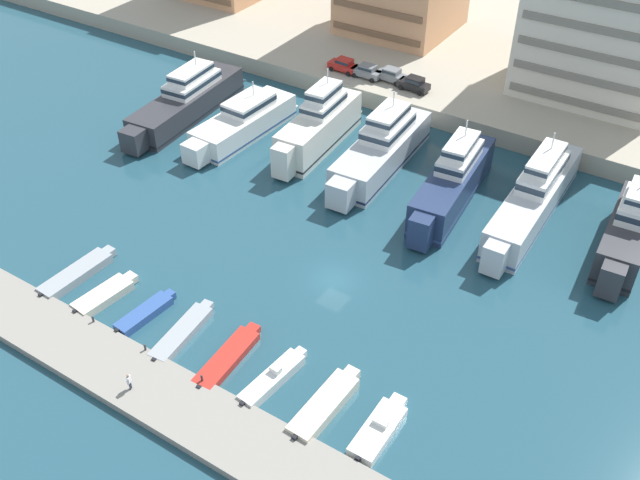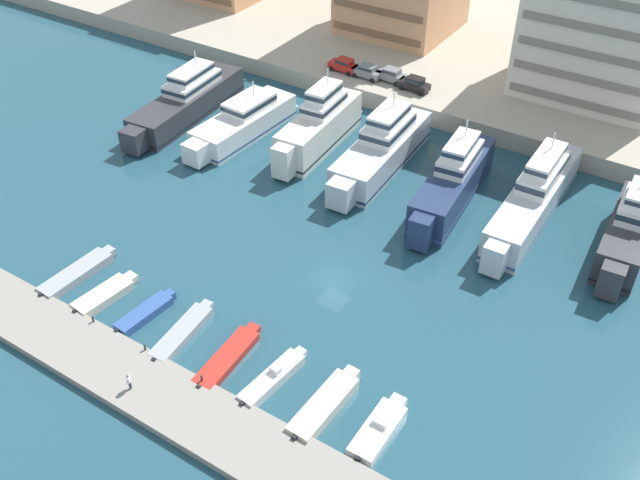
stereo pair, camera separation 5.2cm
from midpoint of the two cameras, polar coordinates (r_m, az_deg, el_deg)
name	(u,v)px [view 2 (the right image)]	position (r m, az deg, el deg)	size (l,w,h in m)	color
ground_plane	(334,280)	(66.33, 1.12, -3.22)	(400.00, 400.00, 0.00)	#234C5B
quay_promenade	(561,33)	(119.15, 18.71, 15.44)	(180.00, 70.00, 2.34)	#ADA38E
pier_dock	(201,418)	(55.92, -9.45, -13.84)	(120.00, 5.70, 0.70)	gray
yacht_charcoal_far_left	(187,100)	(92.77, -10.60, 10.93)	(6.08, 21.80, 7.62)	#333338
yacht_white_left	(243,122)	(87.63, -6.17, 9.37)	(5.39, 18.01, 6.16)	white
yacht_ivory_mid_left	(319,126)	(84.26, -0.09, 9.09)	(4.89, 17.32, 9.07)	silver
yacht_silver_center_left	(382,148)	(81.04, 4.97, 7.33)	(5.56, 20.34, 8.27)	silver
yacht_navy_center	(453,181)	(76.07, 10.60, 4.64)	(5.30, 19.35, 8.58)	navy
yacht_silver_center_right	(535,196)	(75.96, 16.82, 3.39)	(4.03, 22.67, 8.46)	silver
yacht_charcoal_mid_right	(629,231)	(74.09, 23.48, 0.64)	(4.59, 16.12, 8.49)	#333338
motorboat_grey_far_left	(77,273)	(70.10, -18.82, -2.54)	(2.34, 8.50, 0.89)	#9EA3A8
motorboat_cream_left	(105,295)	(67.06, -16.82, -4.23)	(2.70, 6.71, 0.87)	beige
motorboat_blue_mid_left	(145,313)	(64.42, -13.79, -5.69)	(2.07, 6.52, 0.84)	#33569E
motorboat_grey_center_left	(182,332)	(62.09, -10.93, -7.25)	(2.41, 8.05, 0.81)	#9EA3A8
motorboat_red_center	(228,357)	(59.53, -7.37, -9.31)	(2.29, 8.15, 0.80)	red
motorboat_white_center_right	(273,378)	(57.55, -3.75, -10.97)	(2.23, 7.41, 1.48)	white
motorboat_cream_mid_right	(325,405)	(55.71, 0.41, -13.07)	(2.34, 8.19, 1.03)	beige
motorboat_white_right	(379,429)	(54.64, 4.75, -14.86)	(2.13, 6.80, 1.27)	white
car_red_far_left	(344,65)	(97.84, 1.94, 13.85)	(4.17, 2.07, 1.80)	red
car_grey_left	(367,71)	(96.24, 3.80, 13.35)	(4.11, 1.95, 1.80)	slate
car_grey_mid_left	(391,74)	(95.55, 5.73, 13.05)	(4.17, 2.07, 1.80)	slate
car_black_center_left	(414,83)	(93.54, 7.57, 12.32)	(4.18, 2.09, 1.80)	black
apartment_block_mid_left	(613,3)	(96.62, 22.41, 17.14)	(17.78, 17.41, 23.72)	silver
pedestrian_near_edge	(129,380)	(57.67, -15.02, -10.79)	(0.37, 0.58, 1.60)	#282D3D
bollard_west	(93,319)	(64.18, -17.69, -6.02)	(0.20, 0.20, 0.61)	#2D2D33
bollard_west_mid	(145,347)	(60.63, -13.81, -8.31)	(0.20, 0.20, 0.61)	#2D2D33
bollard_east_mid	(202,378)	(57.50, -9.43, -10.82)	(0.20, 0.20, 0.61)	#2D2D33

